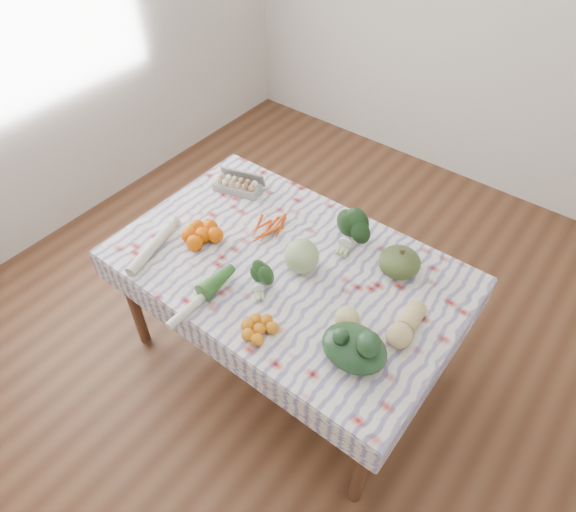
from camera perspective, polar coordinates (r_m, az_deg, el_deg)
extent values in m
plane|color=#512F1C|center=(3.06, 0.00, -10.82)|extent=(4.50, 4.50, 0.00)
cube|color=brown|center=(2.49, 0.00, -1.45)|extent=(1.60, 1.00, 0.04)
cylinder|color=brown|center=(2.96, -16.83, -4.85)|extent=(0.06, 0.06, 0.71)
cylinder|color=brown|center=(2.39, 8.20, -22.06)|extent=(0.06, 0.06, 0.71)
cylinder|color=brown|center=(3.34, -5.45, 4.23)|extent=(0.06, 0.06, 0.71)
cylinder|color=brown|center=(2.84, 17.69, -8.11)|extent=(0.06, 0.06, 0.71)
cube|color=white|center=(2.47, 0.00, -1.04)|extent=(1.66, 1.06, 0.01)
cube|color=#989894|center=(2.87, -5.69, 7.73)|extent=(0.28, 0.18, 0.07)
cube|color=#E34707|center=(2.63, -2.26, 3.16)|extent=(0.19, 0.18, 0.03)
ellipsoid|color=#173516|center=(2.53, 6.81, 2.77)|extent=(0.21, 0.19, 0.16)
ellipsoid|color=#445627|center=(2.44, 12.29, -0.67)|extent=(0.24, 0.24, 0.13)
sphere|color=#9CB875|center=(2.39, 1.53, -0.01)|extent=(0.20, 0.20, 0.17)
ellipsoid|color=tan|center=(2.22, 13.03, -7.39)|extent=(0.12, 0.24, 0.11)
cube|color=#E95900|center=(2.58, -9.49, 2.34)|extent=(0.33, 0.33, 0.08)
ellipsoid|color=#1F471C|center=(2.34, -3.39, -2.59)|extent=(0.18, 0.18, 0.10)
cube|color=orange|center=(2.19, -3.21, -8.04)|extent=(0.21, 0.21, 0.06)
sphere|color=#CFC371|center=(2.20, 6.57, -6.92)|extent=(0.14, 0.14, 0.11)
ellipsoid|color=#163119|center=(2.10, 7.38, -10.09)|extent=(0.29, 0.23, 0.12)
cylinder|color=beige|center=(2.59, -14.97, 0.80)|extent=(0.14, 0.37, 0.05)
cylinder|color=silver|center=(2.33, -9.64, -4.64)|extent=(0.04, 0.40, 0.04)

